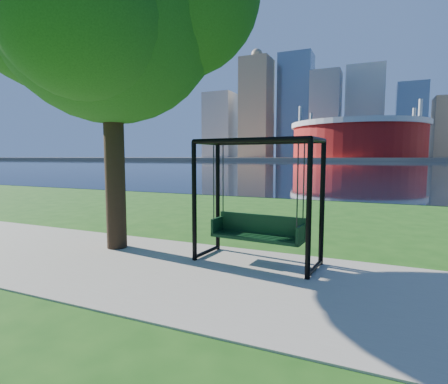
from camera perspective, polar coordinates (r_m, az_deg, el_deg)
The scene contains 8 objects.
ground at distance 7.12m, azimuth -0.97°, elevation -12.31°, with size 900.00×900.00×0.00m, color #1E5114.
path at distance 6.69m, azimuth -2.81°, elevation -13.38°, with size 120.00×4.00×0.03m, color #9E937F.
river at distance 108.21m, azimuth 22.34°, elevation 4.10°, with size 900.00×180.00×0.02m, color black.
far_bank at distance 312.17m, azimuth 23.36°, elevation 5.01°, with size 900.00×228.00×2.00m, color #937F60.
stadium at distance 241.79m, azimuth 20.94°, elevation 8.17°, with size 83.00×83.00×32.00m.
skyline at distance 327.36m, azimuth 22.87°, elevation 11.16°, with size 392.00×66.00×96.50m.
swing at distance 7.21m, azimuth 5.48°, elevation -1.97°, with size 2.60×1.30×2.57m.
park_tree at distance 9.43m, azimuth -18.17°, elevation 27.13°, with size 6.59×5.96×8.19m.
Camera 1 is at (2.84, -6.15, 2.20)m, focal length 28.00 mm.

